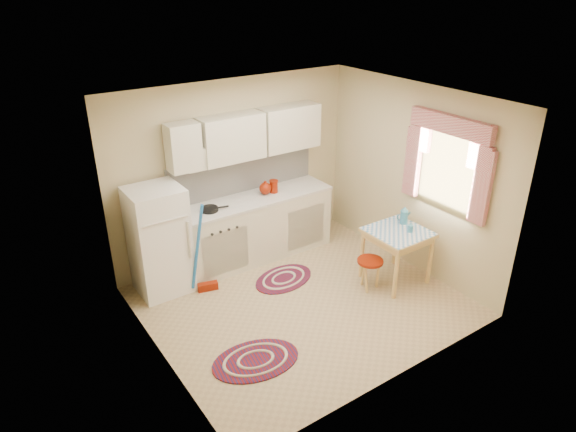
# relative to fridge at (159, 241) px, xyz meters

# --- Properties ---
(room_shell) EXTENTS (3.64, 3.60, 2.52)m
(room_shell) POSITION_rel_fridge_xyz_m (1.44, -1.01, 0.90)
(room_shell) COLOR tan
(room_shell) RESTS_ON ground
(fridge) EXTENTS (0.65, 0.60, 1.40)m
(fridge) POSITION_rel_fridge_xyz_m (0.00, 0.00, 0.00)
(fridge) COLOR white
(fridge) RESTS_ON ground
(broom) EXTENTS (0.30, 0.19, 1.20)m
(broom) POSITION_rel_fridge_xyz_m (0.45, -0.35, -0.10)
(broom) COLOR blue
(broom) RESTS_ON ground
(base_cabinets) EXTENTS (2.25, 0.60, 0.88)m
(base_cabinets) POSITION_rel_fridge_xyz_m (1.41, 0.05, -0.26)
(base_cabinets) COLOR beige
(base_cabinets) RESTS_ON ground
(countertop) EXTENTS (2.27, 0.62, 0.04)m
(countertop) POSITION_rel_fridge_xyz_m (1.41, 0.05, 0.20)
(countertop) COLOR silver
(countertop) RESTS_ON base_cabinets
(frying_pan) EXTENTS (0.27, 0.27, 0.05)m
(frying_pan) POSITION_rel_fridge_xyz_m (0.71, 0.00, 0.24)
(frying_pan) COLOR black
(frying_pan) RESTS_ON countertop
(red_kettle) EXTENTS (0.24, 0.23, 0.19)m
(red_kettle) POSITION_rel_fridge_xyz_m (1.60, 0.05, 0.31)
(red_kettle) COLOR maroon
(red_kettle) RESTS_ON countertop
(red_canister) EXTENTS (0.12, 0.12, 0.16)m
(red_canister) POSITION_rel_fridge_xyz_m (1.74, 0.05, 0.30)
(red_canister) COLOR maroon
(red_canister) RESTS_ON countertop
(table) EXTENTS (0.72, 0.72, 0.72)m
(table) POSITION_rel_fridge_xyz_m (2.60, -1.53, -0.34)
(table) COLOR #E4C072
(table) RESTS_ON ground
(stool) EXTENTS (0.36, 0.36, 0.42)m
(stool) POSITION_rel_fridge_xyz_m (2.18, -1.49, -0.49)
(stool) COLOR maroon
(stool) RESTS_ON ground
(coffee_pot) EXTENTS (0.16, 0.15, 0.25)m
(coffee_pot) POSITION_rel_fridge_xyz_m (2.82, -1.41, 0.14)
(coffee_pot) COLOR teal
(coffee_pot) RESTS_ON table
(mug) EXTENTS (0.08, 0.08, 0.10)m
(mug) POSITION_rel_fridge_xyz_m (2.71, -1.63, 0.07)
(mug) COLOR teal
(mug) RESTS_ON table
(rug_center) EXTENTS (0.96, 0.73, 0.02)m
(rug_center) POSITION_rel_fridge_xyz_m (1.39, -0.70, -0.69)
(rug_center) COLOR maroon
(rug_center) RESTS_ON ground
(rug_left) EXTENTS (1.05, 0.79, 0.02)m
(rug_left) POSITION_rel_fridge_xyz_m (0.26, -1.85, -0.69)
(rug_left) COLOR maroon
(rug_left) RESTS_ON ground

